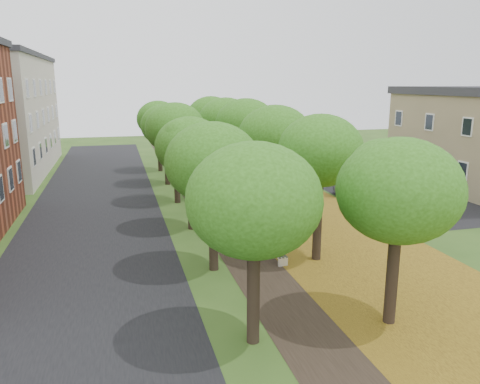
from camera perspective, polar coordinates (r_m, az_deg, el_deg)
ground at (r=16.07m, az=9.46°, el=-16.48°), size 120.00×120.00×0.00m
street_asphalt at (r=28.79m, az=-17.35°, el=-3.36°), size 8.00×70.00×0.01m
footpath at (r=29.37m, az=-2.59°, el=-2.43°), size 3.20×70.00×0.01m
leaf_verge at (r=30.78m, az=6.55°, el=-1.77°), size 7.50×70.00×0.01m
parking_lot at (r=35.54m, az=18.82°, el=-0.37°), size 9.00×16.00×0.01m
tree_row_west at (r=28.08m, az=-7.10°, el=6.67°), size 4.08×34.08×6.53m
tree_row_east at (r=29.12m, az=2.36°, el=6.99°), size 4.08×34.08×6.53m
bench at (r=21.45m, az=4.25°, el=-7.31°), size 0.64×1.70×0.78m
car_silver at (r=30.79m, az=20.72°, el=-1.08°), size 4.83×2.97×1.54m
car_red at (r=29.89m, az=20.31°, el=-1.68°), size 4.11×1.76×1.32m
car_grey at (r=34.53m, az=15.48°, el=0.72°), size 5.44×3.61×1.46m
car_white at (r=39.12m, az=13.01°, el=2.35°), size 5.91×3.45×1.55m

